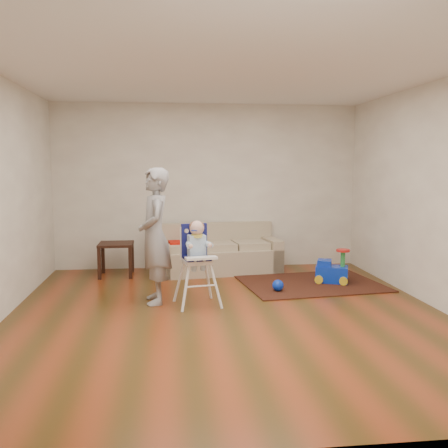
{
  "coord_description": "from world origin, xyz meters",
  "views": [
    {
      "loc": [
        -0.69,
        -5.5,
        1.7
      ],
      "look_at": [
        0.0,
        0.4,
        1.0
      ],
      "focal_mm": 40.0,
      "sensor_mm": 36.0,
      "label": 1
    }
  ],
  "objects": [
    {
      "name": "area_rug",
      "position": [
        1.37,
        1.33,
        0.01
      ],
      "size": [
        2.08,
        1.66,
        0.02
      ],
      "primitive_type": "cube",
      "rotation": [
        0.0,
        0.0,
        0.12
      ],
      "color": "black",
      "rests_on": "ground"
    },
    {
      "name": "ground",
      "position": [
        0.0,
        0.0,
        0.0
      ],
      "size": [
        5.5,
        5.5,
        0.0
      ],
      "primitive_type": "plane",
      "color": "#442D0E",
      "rests_on": "ground"
    },
    {
      "name": "ride_on_toy",
      "position": [
        1.69,
        1.36,
        0.26
      ],
      "size": [
        0.54,
        0.47,
        0.49
      ],
      "primitive_type": null,
      "rotation": [
        0.0,
        0.0,
        -0.38
      ],
      "color": "#0C30C6",
      "rests_on": "area_rug"
    },
    {
      "name": "adult",
      "position": [
        -0.83,
        0.62,
        0.84
      ],
      "size": [
        0.47,
        0.65,
        1.67
      ],
      "primitive_type": "imported",
      "rotation": [
        0.0,
        0.0,
        -1.46
      ],
      "color": "gray",
      "rests_on": "ground"
    },
    {
      "name": "room_envelope",
      "position": [
        0.0,
        0.53,
        1.88
      ],
      "size": [
        5.04,
        5.52,
        2.72
      ],
      "color": "beige",
      "rests_on": "ground"
    },
    {
      "name": "high_chair",
      "position": [
        -0.32,
        0.44,
        0.5
      ],
      "size": [
        0.56,
        0.56,
        1.05
      ],
      "rotation": [
        0.0,
        0.0,
        0.18
      ],
      "color": "white",
      "rests_on": "ground"
    },
    {
      "name": "toy_ball",
      "position": [
        0.8,
        0.94,
        0.09
      ],
      "size": [
        0.15,
        0.15,
        0.15
      ],
      "primitive_type": "sphere",
      "color": "#0C30C6",
      "rests_on": "area_rug"
    },
    {
      "name": "sofa",
      "position": [
        0.11,
        2.3,
        0.38
      ],
      "size": [
        2.05,
        1.04,
        0.76
      ],
      "rotation": [
        0.0,
        0.0,
        0.12
      ],
      "color": "tan",
      "rests_on": "ground"
    },
    {
      "name": "side_table",
      "position": [
        -1.46,
        2.2,
        0.26
      ],
      "size": [
        0.52,
        0.52,
        0.52
      ],
      "primitive_type": null,
      "color": "black",
      "rests_on": "ground"
    }
  ]
}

